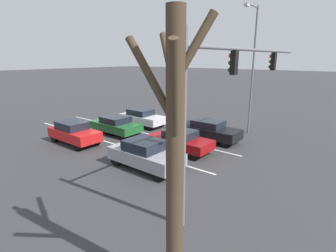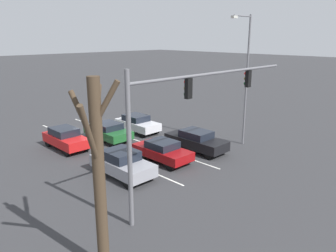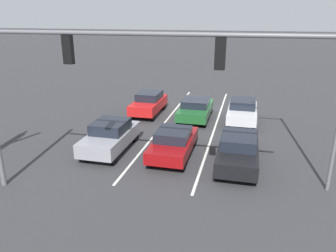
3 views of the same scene
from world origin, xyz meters
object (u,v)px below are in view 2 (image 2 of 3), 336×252
car_gray_rightlane_front (122,163)px  car_red_rightlane_second (66,138)px  car_black_leftlane_front (196,140)px  street_lamp_left_shoulder (245,73)px  car_silver_leftlane_second (137,123)px  traffic_signal_gantry (189,103)px  car_maroon_midlane_front (162,150)px  car_darkgreen_midlane_second (108,131)px  bare_tree_near (98,169)px

car_gray_rightlane_front → car_red_rightlane_second: (0.01, -6.70, 0.01)m
car_black_leftlane_front → street_lamp_left_shoulder: street_lamp_left_shoulder is taller
car_silver_leftlane_second → traffic_signal_gantry: 12.86m
car_maroon_midlane_front → street_lamp_left_shoulder: 8.16m
car_black_leftlane_front → car_maroon_midlane_front: car_black_leftlane_front is taller
car_black_leftlane_front → car_silver_leftlane_second: 6.51m
car_black_leftlane_front → street_lamp_left_shoulder: (-3.38, 1.56, 4.58)m
car_gray_rightlane_front → traffic_signal_gantry: (-0.76, 4.41, 4.08)m
car_silver_leftlane_second → car_red_rightlane_second: car_red_rightlane_second is taller
traffic_signal_gantry → car_silver_leftlane_second: bearing=-117.5°
car_darkgreen_midlane_second → car_silver_leftlane_second: bearing=-178.1°
car_red_rightlane_second → street_lamp_left_shoulder: street_lamp_left_shoulder is taller
car_darkgreen_midlane_second → car_red_rightlane_second: (3.37, -0.40, 0.08)m
car_gray_rightlane_front → street_lamp_left_shoulder: (-9.78, 1.67, 4.54)m
car_silver_leftlane_second → car_red_rightlane_second: bearing=-2.7°
car_gray_rightlane_front → car_silver_leftlane_second: bearing=-134.9°
car_darkgreen_midlane_second → street_lamp_left_shoulder: (-6.42, 7.97, 4.61)m
car_darkgreen_midlane_second → bare_tree_near: bearing=54.8°
car_gray_rightlane_front → car_black_leftlane_front: bearing=179.0°
car_darkgreen_midlane_second → street_lamp_left_shoulder: street_lamp_left_shoulder is taller
car_red_rightlane_second → street_lamp_left_shoulder: 13.65m
car_maroon_midlane_front → car_silver_leftlane_second: bearing=-116.2°
car_gray_rightlane_front → traffic_signal_gantry: bearing=99.8°
street_lamp_left_shoulder → car_darkgreen_midlane_second: bearing=-51.1°
car_silver_leftlane_second → street_lamp_left_shoulder: street_lamp_left_shoulder is taller
car_maroon_midlane_front → car_silver_leftlane_second: (-3.11, -6.32, 0.05)m
street_lamp_left_shoulder → car_silver_leftlane_second: bearing=-67.2°
car_gray_rightlane_front → street_lamp_left_shoulder: size_ratio=0.44×
car_maroon_midlane_front → bare_tree_near: (8.51, 5.95, 3.04)m
car_black_leftlane_front → car_maroon_midlane_front: size_ratio=1.13×
car_black_leftlane_front → bare_tree_near: bare_tree_near is taller
car_darkgreen_midlane_second → car_silver_leftlane_second: car_silver_leftlane_second is taller
car_maroon_midlane_front → car_darkgreen_midlane_second: 6.22m
car_black_leftlane_front → bare_tree_near: 13.32m
car_gray_rightlane_front → car_red_rightlane_second: car_gray_rightlane_front is taller
car_gray_rightlane_front → car_darkgreen_midlane_second: 7.14m
car_gray_rightlane_front → car_red_rightlane_second: size_ratio=1.03×
car_silver_leftlane_second → car_red_rightlane_second: (6.40, -0.30, 0.03)m
street_lamp_left_shoulder → bare_tree_near: size_ratio=1.38×
traffic_signal_gantry → bare_tree_near: (5.99, 1.46, -1.11)m
car_gray_rightlane_front → bare_tree_near: bearing=48.3°
traffic_signal_gantry → street_lamp_left_shoulder: street_lamp_left_shoulder is taller
traffic_signal_gantry → street_lamp_left_shoulder: 9.44m
car_red_rightlane_second → car_silver_leftlane_second: bearing=177.3°
street_lamp_left_shoulder → car_gray_rightlane_front: bearing=-9.7°
car_black_leftlane_front → street_lamp_left_shoulder: 5.90m
bare_tree_near → car_silver_leftlane_second: bearing=-133.4°
car_gray_rightlane_front → car_silver_leftlane_second: car_gray_rightlane_front is taller
traffic_signal_gantry → car_black_leftlane_front: bearing=-142.6°
car_silver_leftlane_second → bare_tree_near: bearing=46.6°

